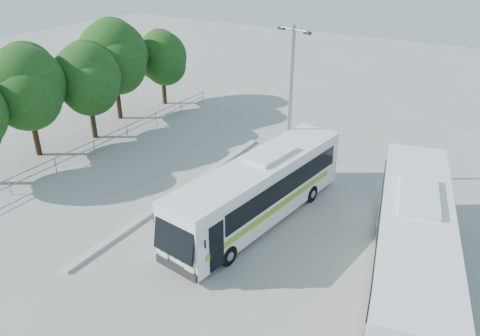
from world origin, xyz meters
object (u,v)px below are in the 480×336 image
Objects in this scene: tree_far_b at (26,85)px; tree_far_e at (162,57)px; coach_main at (259,189)px; coach_adjacent at (412,248)px; tree_far_c at (87,77)px; lamppost at (291,100)px; tree_far_d at (114,55)px.

tree_far_b is 1.17× the size of tree_far_e.
tree_far_e is 0.51× the size of coach_main.
coach_main is at bearing 157.00° from coach_adjacent.
tree_far_e is at bearing 150.44° from coach_main.
coach_main is at bearing 1.80° from tree_far_b.
tree_far_c is 15.36m from coach_main.
tree_far_e is at bearing 88.17° from tree_far_b.
tree_far_b is at bearing -170.53° from coach_main.
coach_adjacent is at bearing -29.77° from tree_far_e.
tree_far_c is 14.17m from lamppost.
tree_far_d is at bearing 107.83° from tree_far_c.
tree_far_d is (-0.30, 7.60, 0.25)m from tree_far_b.
coach_main is at bearing -37.24° from tree_far_e.
tree_far_c reaches higher than coach_main.
tree_far_c is 3.93m from tree_far_d.
lamppost is at bearing -25.91° from tree_far_e.
coach_adjacent is (22.13, -4.75, -2.33)m from tree_far_c.
coach_main is 7.49m from coach_adjacent.
tree_far_e reaches higher than coach_adjacent.
tree_far_d is at bearing 92.23° from tree_far_b.
coach_adjacent is (23.02, -0.85, -2.64)m from tree_far_b.
tree_far_c is at bearing 174.68° from coach_main.
coach_adjacent reaches higher than coach_main.
tree_far_d reaches higher than tree_far_b.
coach_adjacent is at bearing -2.11° from tree_far_b.
tree_far_e reaches higher than coach_main.
tree_far_b reaches higher than coach_main.
tree_far_b is at bearing -91.83° from tree_far_e.
tree_far_d is 0.85× the size of lamppost.
coach_adjacent is (22.63, -12.95, -1.96)m from tree_far_e.
lamppost is (-8.01, 5.84, 2.83)m from coach_adjacent.
lamppost is (15.02, 4.99, 0.20)m from tree_far_b.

